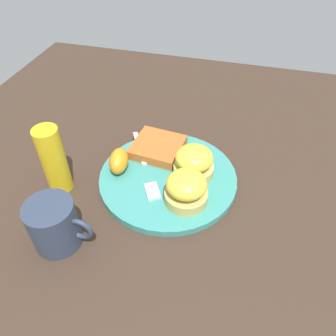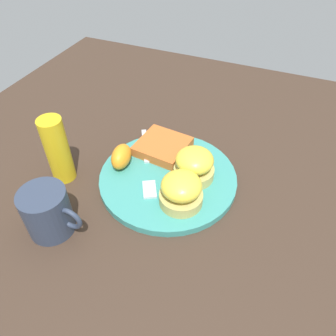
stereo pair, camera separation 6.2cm
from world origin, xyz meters
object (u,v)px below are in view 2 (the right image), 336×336
orange_wedge (121,157)px  cup (48,212)px  sandwich_benedict_right (194,165)px  hashbrown_patty (163,146)px  condiment_bottle (58,150)px  sandwich_benedict_left (181,191)px  fork (147,165)px

orange_wedge → cup: cup is taller
sandwich_benedict_right → orange_wedge: (-0.14, -0.02, -0.01)m
hashbrown_patty → condiment_bottle: condiment_bottle is taller
hashbrown_patty → orange_wedge: orange_wedge is taller
sandwich_benedict_left → fork: bearing=147.3°
sandwich_benedict_left → cup: 0.22m
sandwich_benedict_left → orange_wedge: bearing=162.3°
sandwich_benedict_left → hashbrown_patty: 0.15m
fork → condiment_bottle: (-0.14, -0.08, 0.05)m
orange_wedge → condiment_bottle: (-0.10, -0.06, 0.03)m
sandwich_benedict_right → orange_wedge: sandwich_benedict_right is taller
hashbrown_patty → fork: (-0.01, -0.06, -0.01)m
sandwich_benedict_right → condiment_bottle: size_ratio=0.57×
hashbrown_patty → fork: size_ratio=0.54×
orange_wedge → cup: size_ratio=0.57×
orange_wedge → sandwich_benedict_left: bearing=-17.7°
fork → orange_wedge: bearing=-161.9°
orange_wedge → fork: bearing=18.1°
sandwich_benedict_left → condiment_bottle: size_ratio=0.57×
sandwich_benedict_right → fork: 0.10m
sandwich_benedict_right → orange_wedge: 0.15m
sandwich_benedict_right → fork: bearing=-174.8°
hashbrown_patty → condiment_bottle: (-0.15, -0.13, 0.04)m
sandwich_benedict_left → cup: cup is taller
sandwich_benedict_left → condiment_bottle: (-0.24, -0.02, 0.02)m
hashbrown_patty → cup: 0.27m
sandwich_benedict_left → fork: 0.12m
sandwich_benedict_right → orange_wedge: bearing=-170.3°
sandwich_benedict_left → orange_wedge: sandwich_benedict_left is taller
sandwich_benedict_right → cup: 0.27m
fork → cup: bearing=-114.8°
condiment_bottle → sandwich_benedict_right: bearing=19.6°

